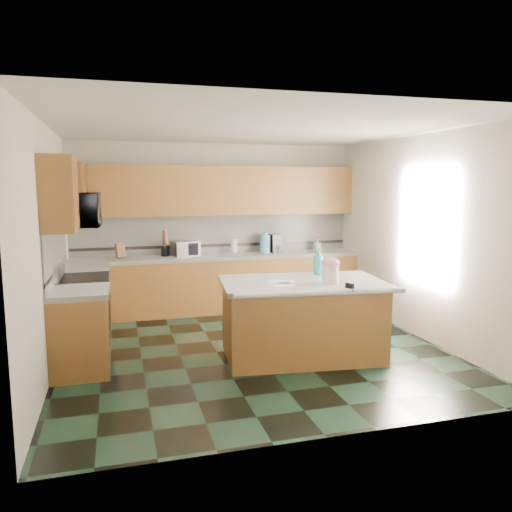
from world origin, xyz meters
name	(u,v)px	position (x,y,z in m)	size (l,w,h in m)	color
floor	(252,349)	(0.00, 0.00, 0.00)	(4.60, 4.60, 0.00)	black
ceiling	(252,127)	(0.00, 0.00, 2.70)	(4.60, 4.60, 0.00)	white
wall_back	(215,226)	(0.00, 2.32, 1.35)	(4.60, 0.04, 2.70)	silver
wall_front	(331,274)	(0.00, -2.32, 1.35)	(4.60, 0.04, 2.70)	silver
wall_left	(46,248)	(-2.32, 0.00, 1.35)	(0.04, 4.60, 2.70)	silver
wall_right	(419,236)	(2.32, 0.00, 1.35)	(0.04, 4.60, 2.70)	silver
back_base_cab	(220,285)	(0.00, 2.00, 0.43)	(4.60, 0.60, 0.86)	#3D210C
back_countertop	(219,257)	(0.00, 2.00, 0.89)	(4.60, 0.64, 0.06)	white
back_upper_cab	(217,191)	(0.00, 2.13, 1.94)	(4.60, 0.33, 0.78)	#3D210C
back_backsplash	(216,234)	(0.00, 2.29, 1.24)	(4.60, 0.02, 0.63)	silver
back_accent_band	(216,245)	(0.00, 2.28, 1.04)	(4.60, 0.01, 0.05)	black
left_base_cab_rear	(87,302)	(-2.00, 1.29, 0.43)	(0.60, 0.82, 0.86)	#3D210C
left_counter_rear	(86,269)	(-2.00, 1.29, 0.89)	(0.64, 0.82, 0.06)	white
left_base_cab_front	(80,334)	(-2.00, -0.24, 0.43)	(0.60, 0.72, 0.86)	#3D210C
left_counter_front	(78,292)	(-2.00, -0.24, 0.89)	(0.64, 0.72, 0.06)	white
left_backsplash	(56,252)	(-2.29, 0.55, 1.24)	(0.02, 2.30, 0.63)	silver
left_accent_band	(57,268)	(-2.28, 0.55, 1.04)	(0.01, 2.30, 0.05)	black
left_upper_cab_rear	(72,192)	(-2.13, 1.42, 1.94)	(0.33, 1.09, 0.78)	#3D210C
left_upper_cab_front	(59,194)	(-2.13, -0.24, 1.94)	(0.33, 0.72, 0.78)	#3D210C
range_body	(84,316)	(-2.00, 0.50, 0.44)	(0.60, 0.76, 0.88)	#B7B7BC
range_oven_door	(109,317)	(-1.71, 0.50, 0.40)	(0.02, 0.68, 0.55)	black
range_cooktop	(82,279)	(-2.00, 0.50, 0.90)	(0.62, 0.78, 0.04)	black
range_handle	(110,287)	(-1.68, 0.50, 0.78)	(0.02, 0.02, 0.66)	#B7B7BC
range_backguard	(59,270)	(-2.26, 0.50, 1.02)	(0.06, 0.76, 0.18)	#B7B7BC
microwave	(79,210)	(-2.00, 0.50, 1.73)	(0.73, 0.50, 0.41)	#B7B7BC
island_base	(302,321)	(0.50, -0.42, 0.43)	(1.79, 1.02, 0.86)	#3D210C
island_top	(302,283)	(0.50, -0.42, 0.89)	(1.89, 1.12, 0.06)	white
island_bullnose	(321,293)	(0.50, -0.98, 0.89)	(0.06, 0.06, 1.89)	white
treat_jar	(330,274)	(0.75, -0.64, 1.02)	(0.19, 0.19, 0.20)	#F1E4CD
treat_jar_lid	(330,263)	(0.75, -0.64, 1.15)	(0.21, 0.21, 0.13)	pink
treat_jar_knob	(330,259)	(0.75, -0.64, 1.20)	(0.02, 0.02, 0.07)	tan
treat_jar_knob_end_l	(328,259)	(0.72, -0.64, 1.20)	(0.04, 0.04, 0.04)	tan
treat_jar_knob_end_r	(333,259)	(0.79, -0.64, 1.20)	(0.04, 0.04, 0.04)	tan
soap_bottle_island	(318,261)	(0.83, -0.10, 1.09)	(0.13, 0.13, 0.34)	teal
paper_sheet_a	(281,285)	(0.18, -0.59, 0.92)	(0.29, 0.21, 0.00)	white
paper_sheet_b	(281,282)	(0.23, -0.42, 0.92)	(0.31, 0.23, 0.00)	white
clamp_body	(350,287)	(0.84, -0.96, 0.93)	(0.03, 0.10, 0.09)	black
clamp_handle	(352,290)	(0.84, -1.03, 0.91)	(0.02, 0.02, 0.07)	black
knife_block	(120,251)	(-1.53, 2.05, 1.03)	(0.12, 0.10, 0.23)	#472814
utensil_crock	(165,251)	(-0.85, 2.08, 1.00)	(0.13, 0.13, 0.17)	black
utensil_bundle	(165,238)	(-0.85, 2.08, 1.21)	(0.08, 0.08, 0.24)	#472814
toaster_oven	(186,248)	(-0.53, 2.05, 1.04)	(0.40, 0.27, 0.23)	#B7B7BC
toaster_oven_door	(187,249)	(-0.53, 1.92, 1.04)	(0.36, 0.01, 0.19)	black
paper_towel	(234,246)	(0.27, 2.10, 1.04)	(0.10, 0.10, 0.24)	white
paper_towel_base	(234,253)	(0.27, 2.10, 0.93)	(0.16, 0.16, 0.01)	#B7B7BC
water_jug	(265,244)	(0.79, 2.06, 1.07)	(0.18, 0.18, 0.29)	#5294C3
water_jug_neck	(265,234)	(0.79, 2.06, 1.23)	(0.08, 0.08, 0.04)	#5294C3
coffee_maker	(275,243)	(0.96, 2.08, 1.07)	(0.18, 0.19, 0.30)	black
coffee_carafe	(276,249)	(0.96, 2.04, 0.98)	(0.12, 0.12, 0.12)	black
soap_bottle_back	(318,245)	(1.72, 2.05, 1.02)	(0.09, 0.09, 0.20)	white
soap_back_cap	(318,238)	(1.72, 2.05, 1.14)	(0.02, 0.02, 0.03)	red
window_light_proxy	(427,226)	(2.29, -0.20, 1.50)	(0.02, 1.40, 1.10)	white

